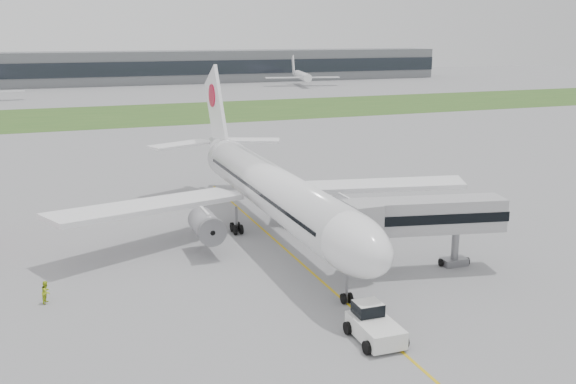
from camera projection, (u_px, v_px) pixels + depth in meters
name	position (u px, v px, depth m)	size (l,w,h in m)	color
ground	(285.00, 248.00, 67.61)	(600.00, 600.00, 0.00)	gray
apron_markings	(302.00, 264.00, 63.08)	(70.00, 70.00, 0.04)	gold
grass_strip	(133.00, 115.00, 176.49)	(600.00, 50.00, 0.02)	#315B22
terminal_building	(98.00, 68.00, 274.49)	(320.00, 22.30, 14.00)	slate
airliner	(269.00, 186.00, 70.66)	(48.13, 53.95, 17.88)	white
pushback_tug	(373.00, 324.00, 47.50)	(3.42, 4.97, 2.51)	white
jet_bridge	(419.00, 217.00, 60.25)	(15.68, 6.21, 7.15)	#A3A3A5
safety_cone_left	(362.00, 319.00, 50.35)	(0.44, 0.44, 0.61)	orange
safety_cone_right	(392.00, 322.00, 49.89)	(0.42, 0.42, 0.58)	orange
ground_crew_near	(364.00, 319.00, 48.98)	(0.66, 0.44, 1.82)	#B6CD22
ground_crew_far	(46.00, 292.00, 53.86)	(0.94, 0.73, 1.94)	#B2CF22
distant_aircraft_right	(302.00, 86.00, 271.30)	(31.44, 27.74, 12.02)	white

